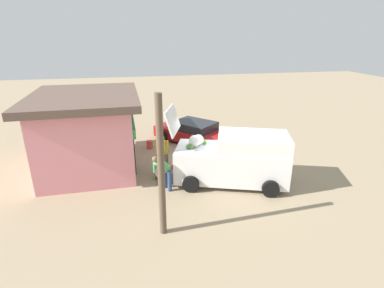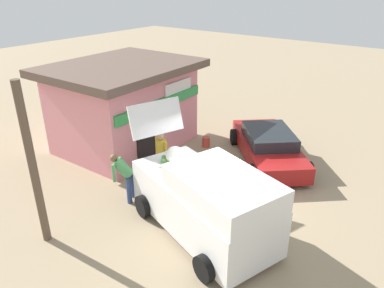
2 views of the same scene
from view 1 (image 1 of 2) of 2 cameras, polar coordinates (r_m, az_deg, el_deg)
name	(u,v)px [view 1 (image 1 of 2)]	position (r m, az deg, el deg)	size (l,w,h in m)	color
ground_plane	(210,167)	(13.40, 3.39, -4.37)	(60.00, 60.00, 0.00)	#9E896B
storefront_bar	(88,131)	(13.55, -19.13, 2.39)	(5.48, 4.48, 3.25)	pink
delivery_van	(235,159)	(11.79, 8.11, -2.80)	(3.21, 4.91, 2.95)	white
parked_sedan	(194,133)	(16.12, 0.47, 2.19)	(4.45, 4.24, 1.17)	maroon
vendor_standing	(162,151)	(12.49, -5.74, -1.42)	(0.40, 0.56, 1.69)	#726047
customer_bending	(163,169)	(11.14, -5.60, -4.76)	(0.66, 0.73, 1.47)	navy
unloaded_banana_pile	(161,173)	(12.41, -5.86, -5.48)	(0.83, 0.82, 0.46)	silver
paint_bucket	(150,145)	(15.54, -8.08, -0.11)	(0.30, 0.30, 0.42)	#BF3F33
utility_pole	(161,169)	(8.32, -5.92, -4.67)	(0.20, 0.20, 4.20)	brown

